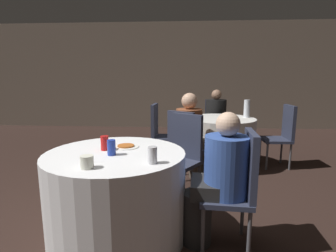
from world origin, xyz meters
name	(u,v)px	position (x,y,z in m)	size (l,w,h in m)	color
ground_plane	(106,237)	(0.00, 0.00, 0.00)	(16.00, 16.00, 0.00)	black
wall_back	(161,76)	(0.00, 5.17, 1.40)	(16.00, 0.06, 2.80)	gray
table_near	(117,195)	(0.10, 0.03, 0.38)	(1.15, 1.15, 0.75)	white
table_far	(220,142)	(1.21, 1.97, 0.38)	(1.04, 1.04, 0.75)	white
chair_near_northeast	(183,150)	(0.66, 0.85, 0.56)	(0.55, 0.55, 0.95)	#2D3347
chair_near_east	(239,181)	(1.10, -0.04, 0.56)	(0.43, 0.43, 0.95)	#2D3347
chair_far_west	(160,129)	(0.27, 2.03, 0.56)	(0.43, 0.42, 0.95)	#2D3347
chair_far_southwest	(184,142)	(0.67, 1.20, 0.56)	(0.56, 0.56, 0.95)	#2D3347
chair_far_north	(215,121)	(1.24, 2.91, 0.56)	(0.41, 0.42, 0.95)	#2D3347
chair_far_east	(283,131)	(2.16, 1.99, 0.56)	(0.42, 0.41, 0.95)	#2D3347
person_floral_shirt	(192,137)	(0.76, 1.34, 0.59)	(0.45, 0.48, 1.17)	#4C4238
person_blue_shirt	(217,180)	(0.93, -0.03, 0.56)	(0.51, 0.35, 1.10)	#282828
person_black_shirt	(216,120)	(1.24, 2.75, 0.59)	(0.37, 0.52, 1.14)	black
pizza_plate_near	(126,146)	(0.15, 0.20, 0.76)	(0.23, 0.23, 0.02)	white
soda_can_silver	(153,155)	(0.44, -0.23, 0.81)	(0.07, 0.07, 0.12)	silver
soda_can_blue	(111,148)	(0.10, -0.05, 0.81)	(0.07, 0.07, 0.12)	#1E38A5
soda_can_red	(104,143)	(0.00, 0.09, 0.81)	(0.07, 0.07, 0.12)	red
cup_near	(87,162)	(0.02, -0.36, 0.79)	(0.09, 0.09, 0.09)	silver
bottle_far	(247,109)	(1.62, 2.08, 0.89)	(0.09, 0.09, 0.27)	silver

